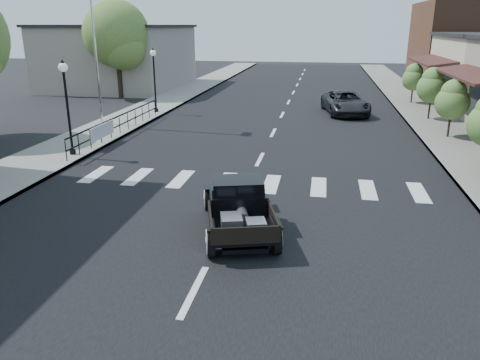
# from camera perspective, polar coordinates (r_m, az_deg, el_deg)

# --- Properties ---
(ground) EXTENTS (120.00, 120.00, 0.00)m
(ground) POSITION_cam_1_polar(r_m,az_deg,el_deg) (12.42, -1.95, -6.28)
(ground) COLOR black
(ground) RESTS_ON ground
(road) EXTENTS (14.00, 80.00, 0.02)m
(road) POSITION_cam_1_polar(r_m,az_deg,el_deg) (26.65, 4.77, 7.13)
(road) COLOR black
(road) RESTS_ON ground
(road_markings) EXTENTS (12.00, 60.00, 0.06)m
(road_markings) POSITION_cam_1_polar(r_m,az_deg,el_deg) (21.80, 3.50, 4.60)
(road_markings) COLOR silver
(road_markings) RESTS_ON ground
(sidewalk_left) EXTENTS (3.00, 80.00, 0.15)m
(sidewalk_left) POSITION_cam_1_polar(r_m,az_deg,el_deg) (28.68, -12.54, 7.69)
(sidewalk_left) COLOR #9A968C
(sidewalk_left) RESTS_ON ground
(sidewalk_right) EXTENTS (3.00, 80.00, 0.15)m
(sidewalk_right) POSITION_cam_1_polar(r_m,az_deg,el_deg) (27.23, 22.98, 6.12)
(sidewalk_right) COLOR gray
(sidewalk_right) RESTS_ON ground
(low_building_left) EXTENTS (10.00, 12.00, 5.00)m
(low_building_left) POSITION_cam_1_polar(r_m,az_deg,el_deg) (42.82, -14.37, 14.24)
(low_building_left) COLOR #A19587
(low_building_left) RESTS_ON ground
(railing) EXTENTS (0.08, 10.00, 1.00)m
(railing) POSITION_cam_1_polar(r_m,az_deg,el_deg) (23.60, -14.48, 6.73)
(railing) COLOR black
(railing) RESTS_ON sidewalk_left
(banner) EXTENTS (0.04, 2.20, 0.60)m
(banner) POSITION_cam_1_polar(r_m,az_deg,el_deg) (21.84, -16.37, 5.12)
(banner) COLOR silver
(banner) RESTS_ON sidewalk_left
(lamp_post_b) EXTENTS (0.36, 0.36, 3.78)m
(lamp_post_b) POSITION_cam_1_polar(r_m,az_deg,el_deg) (20.00, -20.27, 8.21)
(lamp_post_b) COLOR black
(lamp_post_b) RESTS_ON sidewalk_left
(lamp_post_c) EXTENTS (0.36, 0.36, 3.78)m
(lamp_post_c) POSITION_cam_1_polar(r_m,az_deg,el_deg) (28.99, -10.37, 11.87)
(lamp_post_c) COLOR black
(lamp_post_c) RESTS_ON sidewalk_left
(flagpole) EXTENTS (0.12, 0.12, 10.84)m
(flagpole) POSITION_cam_1_polar(r_m,az_deg,el_deg) (25.79, -17.56, 18.45)
(flagpole) COLOR silver
(flagpole) RESTS_ON sidewalk_left
(big_tree_far) EXTENTS (4.73, 4.73, 6.95)m
(big_tree_far) POSITION_cam_1_polar(r_m,az_deg,el_deg) (36.28, -14.70, 15.11)
(big_tree_far) COLOR #5A7632
(big_tree_far) RESTS_ON ground
(small_tree_c) EXTENTS (1.54, 1.54, 2.57)m
(small_tree_c) POSITION_cam_1_polar(r_m,az_deg,el_deg) (24.12, 24.36, 7.83)
(small_tree_c) COLOR #4F7335
(small_tree_c) RESTS_ON sidewalk_right
(small_tree_d) EXTENTS (1.64, 1.64, 2.74)m
(small_tree_d) POSITION_cam_1_polar(r_m,az_deg,el_deg) (28.50, 22.28, 9.66)
(small_tree_d) COLOR #4F7335
(small_tree_d) RESTS_ON sidewalk_right
(small_tree_e) EXTENTS (1.51, 1.51, 2.51)m
(small_tree_e) POSITION_cam_1_polar(r_m,az_deg,el_deg) (34.16, 20.35, 10.92)
(small_tree_e) COLOR #4F7335
(small_tree_e) RESTS_ON sidewalk_right
(hotrod_pickup) EXTENTS (2.91, 4.39, 1.40)m
(hotrod_pickup) POSITION_cam_1_polar(r_m,az_deg,el_deg) (12.21, -0.25, -3.15)
(hotrod_pickup) COLOR black
(hotrod_pickup) RESTS_ON ground
(second_car) EXTENTS (3.10, 5.25, 1.37)m
(second_car) POSITION_cam_1_polar(r_m,az_deg,el_deg) (29.47, 12.70, 9.17)
(second_car) COLOR black
(second_car) RESTS_ON ground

